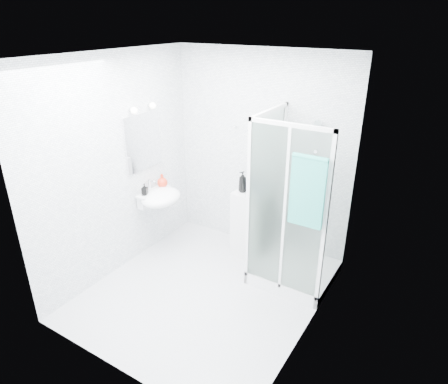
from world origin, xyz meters
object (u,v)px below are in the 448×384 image
Objects in this scene: storage_cabinet at (249,223)px; hand_towel at (307,190)px; soap_dispenser_black at (145,189)px; shampoo_bottle_a at (243,182)px; soap_dispenser_orange at (162,181)px; shampoo_bottle_b at (253,184)px; wall_basin at (159,197)px; shower_enclosure at (287,246)px.

hand_towel reaches higher than storage_cabinet.
storage_cabinet is 5.95× the size of soap_dispenser_black.
soap_dispenser_orange is (-0.99, -0.37, -0.07)m from shampoo_bottle_a.
hand_towel is 3.16× the size of shampoo_bottle_b.
wall_basin is 3.17× the size of soap_dispenser_orange.
wall_basin is at bearing 177.53° from hand_towel.
shampoo_bottle_a is at bearing 20.36° from soap_dispenser_orange.
shampoo_bottle_b is (1.04, 0.56, 0.21)m from wall_basin.
shampoo_bottle_a is 0.13m from shampoo_bottle_b.
soap_dispenser_orange reaches higher than storage_cabinet.
wall_basin is 3.76× the size of soap_dispenser_black.
soap_dispenser_black is (-1.10, -0.72, 0.49)m from storage_cabinet.
shower_enclosure is 1.81m from soap_dispenser_orange.
shampoo_bottle_b is at bearing 145.14° from hand_towel.
storage_cabinet is 0.59m from shampoo_bottle_a.
soap_dispenser_black is (-2.07, -0.07, -0.45)m from hand_towel.
soap_dispenser_orange is (-1.09, -0.40, 0.51)m from storage_cabinet.
shampoo_bottle_b is 1.19m from soap_dispenser_orange.
storage_cabinet is 1.50m from hand_towel.
shampoo_bottle_a is (-0.09, -0.03, 0.58)m from storage_cabinet.
storage_cabinet is 1.20× the size of hand_towel.
soap_dispenser_orange is (-1.73, -0.15, 0.50)m from shower_enclosure.
wall_basin is 2.06m from hand_towel.
soap_dispenser_black is at bearing -122.95° from wall_basin.
shampoo_bottle_a is 1.06m from soap_dispenser_orange.
storage_cabinet is at bearing 20.36° from soap_dispenser_orange.
wall_basin is at bearing 57.05° from soap_dispenser_black.
shower_enclosure is 13.42× the size of soap_dispenser_black.
shampoo_bottle_a is at bearing 30.28° from wall_basin.
soap_dispenser_orange is at bearing 86.49° from soap_dispenser_black.
shampoo_bottle_a is at bearing -166.90° from shampoo_bottle_b.
soap_dispenser_orange reaches higher than wall_basin.
wall_basin is 0.63× the size of storage_cabinet.
storage_cabinet is 3.79× the size of shampoo_bottle_b.
shampoo_bottle_b is (0.03, -0.01, 0.56)m from storage_cabinet.
soap_dispenser_black reaches higher than storage_cabinet.
shampoo_bottle_b is at bearing 13.10° from shampoo_bottle_a.
wall_basin is (-1.66, -0.32, 0.35)m from shower_enclosure.
storage_cabinet is 3.31× the size of shampoo_bottle_a.
shampoo_bottle_a is 1.80× the size of soap_dispenser_black.
shampoo_bottle_b is at bearing 28.42° from wall_basin.
wall_basin is at bearing -169.19° from shower_enclosure.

